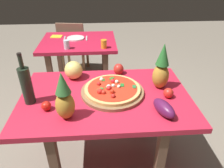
# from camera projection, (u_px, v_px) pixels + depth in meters

# --- Properties ---
(ground_plane) EXTENTS (10.00, 10.00, 0.00)m
(ground_plane) POSITION_uv_depth(u_px,v_px,m) (107.00, 163.00, 1.95)
(ground_plane) COLOR gray
(display_table) EXTENTS (1.26, 0.81, 0.76)m
(display_table) POSITION_uv_depth(u_px,v_px,m) (106.00, 105.00, 1.61)
(display_table) COLOR brown
(display_table) RESTS_ON ground_plane
(background_table) EXTENTS (0.93, 0.75, 0.76)m
(background_table) POSITION_uv_depth(u_px,v_px,m) (79.00, 50.00, 2.67)
(background_table) COLOR brown
(background_table) RESTS_ON ground_plane
(dining_chair) EXTENTS (0.45, 0.45, 0.85)m
(dining_chair) POSITION_uv_depth(u_px,v_px,m) (73.00, 45.00, 3.26)
(dining_chair) COLOR brown
(dining_chair) RESTS_ON ground_plane
(pizza_board) EXTENTS (0.47, 0.47, 0.02)m
(pizza_board) POSITION_uv_depth(u_px,v_px,m) (112.00, 92.00, 1.58)
(pizza_board) COLOR brown
(pizza_board) RESTS_ON display_table
(pizza) EXTENTS (0.42, 0.42, 0.06)m
(pizza) POSITION_uv_depth(u_px,v_px,m) (112.00, 89.00, 1.56)
(pizza) COLOR #E5AC63
(pizza) RESTS_ON pizza_board
(wine_bottle) EXTENTS (0.08, 0.08, 0.37)m
(wine_bottle) POSITION_uv_depth(u_px,v_px,m) (26.00, 85.00, 1.41)
(wine_bottle) COLOR black
(wine_bottle) RESTS_ON display_table
(pineapple_left) EXTENTS (0.12, 0.12, 0.33)m
(pineapple_left) POSITION_uv_depth(u_px,v_px,m) (64.00, 99.00, 1.27)
(pineapple_left) COLOR #B8852D
(pineapple_left) RESTS_ON display_table
(pineapple_right) EXTENTS (0.13, 0.13, 0.36)m
(pineapple_right) POSITION_uv_depth(u_px,v_px,m) (161.00, 69.00, 1.57)
(pineapple_right) COLOR #B6862F
(pineapple_right) RESTS_ON display_table
(melon) EXTENTS (0.15, 0.15, 0.15)m
(melon) POSITION_uv_depth(u_px,v_px,m) (74.00, 70.00, 1.74)
(melon) COLOR #E5CB68
(melon) RESTS_ON display_table
(bell_pepper) EXTENTS (0.09, 0.09, 0.10)m
(bell_pepper) POSITION_uv_depth(u_px,v_px,m) (119.00, 69.00, 1.83)
(bell_pepper) COLOR red
(bell_pepper) RESTS_ON display_table
(eggplant) EXTENTS (0.16, 0.22, 0.09)m
(eggplant) POSITION_uv_depth(u_px,v_px,m) (164.00, 108.00, 1.35)
(eggplant) COLOR #521642
(eggplant) RESTS_ON display_table
(tomato_near_board) EXTENTS (0.07, 0.07, 0.07)m
(tomato_near_board) POSITION_uv_depth(u_px,v_px,m) (168.00, 93.00, 1.52)
(tomato_near_board) COLOR red
(tomato_near_board) RESTS_ON display_table
(tomato_beside_pepper) EXTENTS (0.07, 0.07, 0.07)m
(tomato_beside_pepper) POSITION_uv_depth(u_px,v_px,m) (46.00, 106.00, 1.39)
(tomato_beside_pepper) COLOR red
(tomato_beside_pepper) RESTS_ON display_table
(drinking_glass_juice) EXTENTS (0.07, 0.07, 0.10)m
(drinking_glass_juice) POSITION_uv_depth(u_px,v_px,m) (104.00, 44.00, 2.36)
(drinking_glass_juice) COLOR orange
(drinking_glass_juice) RESTS_ON background_table
(drinking_glass_water) EXTENTS (0.07, 0.07, 0.10)m
(drinking_glass_water) POSITION_uv_depth(u_px,v_px,m) (67.00, 44.00, 2.34)
(drinking_glass_water) COLOR silver
(drinking_glass_water) RESTS_ON background_table
(dinner_plate) EXTENTS (0.22, 0.22, 0.02)m
(dinner_plate) POSITION_uv_depth(u_px,v_px,m) (76.00, 38.00, 2.66)
(dinner_plate) COLOR white
(dinner_plate) RESTS_ON background_table
(fork_utensil) EXTENTS (0.02, 0.18, 0.01)m
(fork_utensil) POSITION_uv_depth(u_px,v_px,m) (65.00, 39.00, 2.66)
(fork_utensil) COLOR silver
(fork_utensil) RESTS_ON background_table
(knife_utensil) EXTENTS (0.02, 0.18, 0.01)m
(knife_utensil) POSITION_uv_depth(u_px,v_px,m) (87.00, 38.00, 2.67)
(knife_utensil) COLOR silver
(knife_utensil) RESTS_ON background_table
(napkin_folded) EXTENTS (0.15, 0.14, 0.01)m
(napkin_folded) POSITION_uv_depth(u_px,v_px,m) (56.00, 36.00, 2.74)
(napkin_folded) COLOR yellow
(napkin_folded) RESTS_ON background_table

